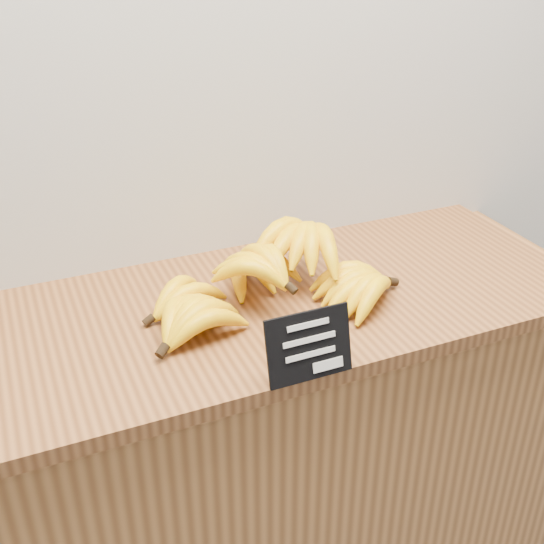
{
  "coord_description": "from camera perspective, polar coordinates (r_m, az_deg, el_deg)",
  "views": [
    {
      "loc": [
        -0.49,
        1.66,
        1.64
      ],
      "look_at": [
        -0.04,
        2.7,
        1.02
      ],
      "focal_mm": 45.0,
      "sensor_mm": 36.0,
      "label": 1
    }
  ],
  "objects": [
    {
      "name": "counter",
      "position": [
        1.67,
        -0.71,
        -16.64
      ],
      "size": [
        1.47,
        0.5,
        0.9
      ],
      "primitive_type": "cube",
      "color": "#A16834",
      "rests_on": "ground"
    },
    {
      "name": "counter_top",
      "position": [
        1.38,
        -0.82,
        -2.91
      ],
      "size": [
        1.34,
        0.54,
        0.03
      ],
      "primitive_type": "cube",
      "color": "brown",
      "rests_on": "counter"
    },
    {
      "name": "banana_pile",
      "position": [
        1.34,
        -0.35,
        -0.56
      ],
      "size": [
        0.54,
        0.36,
        0.12
      ],
      "color": "yellow",
      "rests_on": "counter_top"
    },
    {
      "name": "chalkboard_sign",
      "position": [
        1.13,
        3.13,
        -6.2
      ],
      "size": [
        0.15,
        0.04,
        0.12
      ],
      "primitive_type": "cube",
      "rotation": [
        -0.24,
        0.0,
        0.0
      ],
      "color": "black",
      "rests_on": "counter_top"
    }
  ]
}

